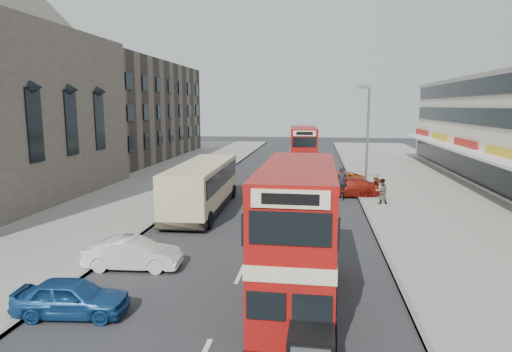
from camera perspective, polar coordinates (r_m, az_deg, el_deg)
The scene contains 17 objects.
ground at distance 16.09m, azimuth -3.36°, elevation -15.32°, with size 160.00×160.00×0.00m, color #28282B.
road_surface at distance 35.11m, azimuth 2.96°, elevation -1.77°, with size 12.00×90.00×0.01m, color #28282B.
pavement_right at distance 36.15m, azimuth 22.29°, elevation -2.03°, with size 12.00×90.00×0.15m, color gray.
pavement_left at distance 38.02m, azimuth -15.37°, elevation -1.14°, with size 12.00×90.00×0.15m, color gray.
kerb_left at distance 36.12m, azimuth -6.72°, elevation -1.40°, with size 0.20×90.00×0.16m, color gray.
kerb_right at distance 35.13m, azimuth 12.93°, elevation -1.88°, with size 0.20×90.00×0.16m, color gray.
brick_terrace at distance 57.97m, azimuth -17.78°, elevation 8.08°, with size 14.00×28.00×12.00m, color #66594C.
street_lamp at distance 32.61m, azimuth 14.27°, elevation 5.59°, with size 1.00×0.20×8.12m.
bus_main at distance 14.38m, azimuth 5.47°, elevation -7.94°, with size 2.41×8.46×4.64m.
bus_second at distance 39.87m, azimuth 6.18°, elevation 3.00°, with size 2.71×8.38×4.59m.
coach at distance 28.01m, azimuth -7.01°, elevation -1.16°, with size 3.05×10.78×2.84m.
car_left_near at distance 15.61m, azimuth -22.97°, elevation -14.40°, with size 1.45×3.61×1.23m, color navy.
car_left_front at distance 18.93m, azimuth -15.81°, elevation -9.73°, with size 1.37×3.92×1.29m, color white.
car_right_a at distance 32.98m, azimuth 11.67°, elevation -1.43°, with size 1.97×4.85×1.41m, color maroon.
car_right_b at distance 36.51m, azimuth 10.55°, elevation -0.45°, with size 2.19×4.74×1.32m, color #BF4F13.
pedestrian_near at distance 30.44m, azimuth 16.11°, elevation -1.89°, with size 0.64×0.43×1.73m, color gray.
cyclist at distance 32.08m, azimuth 11.17°, elevation -1.43°, with size 0.75×1.60×2.32m.
Camera 1 is at (2.89, -14.36, 6.67)m, focal length 30.57 mm.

